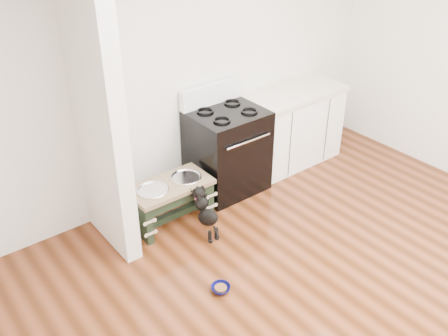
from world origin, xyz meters
TOP-DOWN VIEW (x-y plane):
  - ground at (0.00, 0.00)m, footprint 5.00×5.00m
  - room_shell at (0.00, 0.00)m, footprint 5.00×5.00m
  - partition_wall at (-1.18, 2.10)m, footprint 0.15×0.80m
  - oven_range at (0.25, 2.16)m, footprint 0.76×0.69m
  - cabinet_run at (1.23, 2.18)m, footprint 1.24×0.64m
  - dog_feeder at (-0.59, 1.99)m, footprint 0.81×0.44m
  - puppy at (-0.44, 1.61)m, footprint 0.14×0.42m
  - floor_bowl at (-0.80, 0.91)m, footprint 0.21×0.21m

SIDE VIEW (x-z plane):
  - ground at x=0.00m, z-range 0.00..0.00m
  - floor_bowl at x=-0.80m, z-range 0.00..0.05m
  - puppy at x=-0.44m, z-range 0.02..0.52m
  - dog_feeder at x=-0.59m, z-range 0.09..0.55m
  - cabinet_run at x=1.23m, z-range 0.00..0.91m
  - oven_range at x=0.25m, z-range -0.09..1.05m
  - partition_wall at x=-1.18m, z-range 0.00..2.70m
  - room_shell at x=0.00m, z-range -0.88..4.12m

